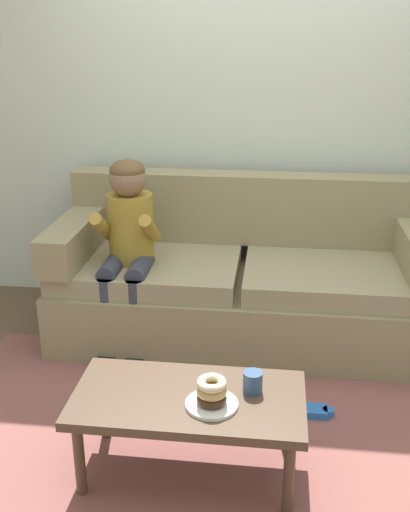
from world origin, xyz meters
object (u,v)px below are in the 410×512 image
person_child (128,237)px  donut (212,399)px  toy_controller (310,412)px  coffee_table (188,405)px  couch (242,282)px  mug (253,382)px

person_child → donut: bearing=-62.1°
toy_controller → donut: bearing=-161.2°
toy_controller → person_child: bearing=117.2°
coffee_table → toy_controller: bearing=40.9°
couch → person_child: bearing=-162.2°
donut → couch: bearing=88.5°
donut → coffee_table: bearing=149.7°
donut → toy_controller: (0.43, 0.52, -0.39)m
person_child → toy_controller: size_ratio=4.87×
person_child → mug: bearing=-53.4°
coffee_table → person_child: (-0.51, 1.09, 0.33)m
couch → mug: bearing=-84.5°
couch → person_child: person_child is taller
couch → mug: 1.24m
donut → mug: 0.20m
donut → mug: mug is taller
person_child → mug: person_child is taller
coffee_table → toy_controller: 0.77m
coffee_table → mug: size_ratio=10.51×
person_child → donut: person_child is taller
donut → toy_controller: 0.78m
mug → person_child: bearing=126.6°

